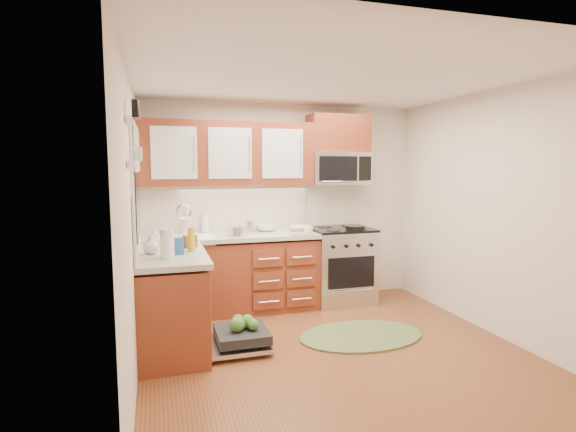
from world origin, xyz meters
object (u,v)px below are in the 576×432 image
object	(u,v)px
range	(341,265)
cup	(308,230)
upper_cabinets	(228,154)
dishwasher	(238,339)
microwave	(338,168)
rug	(361,336)
skillet	(355,227)
paper_towel_roll	(167,244)
stock_pot	(236,231)
cutting_board	(302,234)
bowl_b	(266,228)
sink	(186,248)
bowl_a	(300,229)

from	to	relation	value
range	cup	size ratio (longest dim) A/B	8.39
upper_cabinets	dishwasher	xyz separation A→B (m)	(-0.13, -1.27, -1.77)
microwave	rug	distance (m)	2.15
skillet	rug	bearing A→B (deg)	-110.88
dishwasher	paper_towel_roll	distance (m)	1.14
skillet	cup	world-z (taller)	cup
upper_cabinets	stock_pot	xyz separation A→B (m)	(0.04, -0.29, -0.89)
cup	dishwasher	bearing A→B (deg)	-137.40
cutting_board	microwave	bearing A→B (deg)	28.60
microwave	bowl_b	xyz separation A→B (m)	(-0.94, 0.05, -0.74)
microwave	sink	bearing A→B (deg)	-176.15
dishwasher	cup	xyz separation A→B (m)	(1.03, 0.95, 0.87)
range	sink	distance (m)	1.96
stock_pot	paper_towel_roll	world-z (taller)	paper_towel_roll
sink	stock_pot	world-z (taller)	stock_pot
dishwasher	skillet	bearing A→B (deg)	30.62
range	cutting_board	world-z (taller)	range
sink	bowl_b	size ratio (longest dim) A/B	2.50
bowl_b	paper_towel_roll	bearing A→B (deg)	-132.08
sink	cup	distance (m)	1.44
range	bowl_a	world-z (taller)	bowl_a
sink	bowl_b	xyz separation A→B (m)	(0.99, 0.18, 0.16)
stock_pot	paper_towel_roll	distance (m)	1.31
upper_cabinets	microwave	bearing A→B (deg)	-1.02
sink	cup	xyz separation A→B (m)	(1.42, -0.17, 0.17)
bowl_b	cup	xyz separation A→B (m)	(0.43, -0.35, 0.01)
rug	skillet	bearing A→B (deg)	69.12
range	bowl_a	size ratio (longest dim) A/B	3.43
bowl_a	cutting_board	bearing A→B (deg)	-103.19
upper_cabinets	rug	world-z (taller)	upper_cabinets
paper_towel_roll	cup	distance (m)	1.93
bowl_b	skillet	bearing A→B (deg)	-16.71
rug	cup	distance (m)	1.40
range	bowl_b	bearing A→B (deg)	169.70
upper_cabinets	sink	bearing A→B (deg)	-163.55
sink	dishwasher	size ratio (longest dim) A/B	0.89
upper_cabinets	rug	bearing A→B (deg)	-49.46
rug	bowl_b	xyz separation A→B (m)	(-0.66, 1.35, 0.95)
bowl_a	sink	bearing A→B (deg)	-177.96
bowl_b	cup	distance (m)	0.55
microwave	cutting_board	distance (m)	1.02
dishwasher	bowl_b	distance (m)	1.67
range	cup	world-z (taller)	cup
sink	paper_towel_roll	size ratio (longest dim) A/B	2.41
skillet	stock_pot	size ratio (longest dim) A/B	1.20
upper_cabinets	skillet	xyz separation A→B (m)	(1.53, -0.29, -0.90)
rug	bowl_a	distance (m)	1.57
sink	dishwasher	xyz separation A→B (m)	(0.39, -1.12, -0.70)
cutting_board	paper_towel_roll	bearing A→B (deg)	-147.92
dishwasher	cutting_board	world-z (taller)	cutting_board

